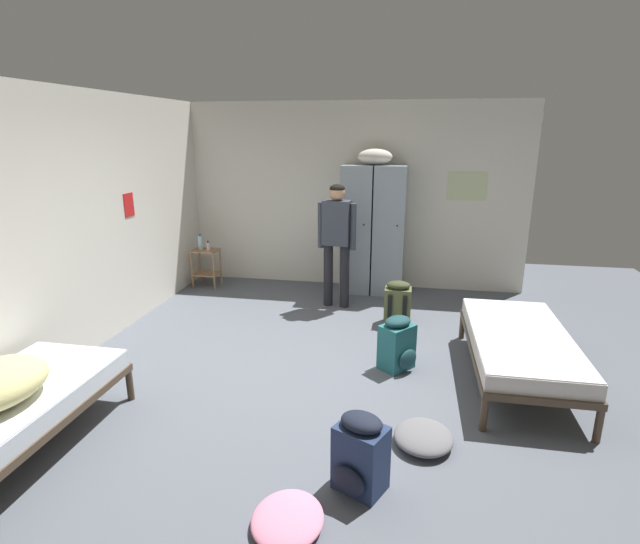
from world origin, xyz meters
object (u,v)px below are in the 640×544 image
(person_traveler, at_px, (337,234))
(backpack_navy, at_px, (360,455))
(bed_right, at_px, (519,343))
(bed_left_front, at_px, (0,413))
(locker_bank, at_px, (373,227))
(clothes_pile_pink, at_px, (288,519))
(water_bottle, at_px, (200,242))
(clothes_pile_grey, at_px, (424,437))
(backpack_teal, at_px, (398,344))
(backpack_olive, at_px, (398,303))
(lotion_bottle, at_px, (208,246))
(shelf_unit, at_px, (206,264))

(person_traveler, distance_m, backpack_navy, 3.64)
(bed_right, bearing_deg, bed_left_front, -153.53)
(locker_bank, bearing_deg, clothes_pile_pink, -91.47)
(water_bottle, bearing_deg, locker_bank, 4.22)
(person_traveler, xyz_separation_m, clothes_pile_grey, (1.12, -2.93, -0.93))
(water_bottle, height_order, backpack_teal, water_bottle)
(backpack_olive, xyz_separation_m, backpack_navy, (-0.15, -3.01, 0.00))
(clothes_pile_pink, bearing_deg, bed_right, 51.67)
(bed_left_front, bearing_deg, clothes_pile_pink, -6.42)
(lotion_bottle, bearing_deg, clothes_pile_grey, -47.43)
(water_bottle, distance_m, backpack_teal, 3.83)
(backpack_navy, relative_size, clothes_pile_grey, 1.12)
(person_traveler, relative_size, clothes_pile_pink, 3.27)
(bed_left_front, height_order, clothes_pile_pink, bed_left_front)
(shelf_unit, relative_size, lotion_bottle, 3.84)
(lotion_bottle, bearing_deg, shelf_unit, 150.26)
(backpack_olive, distance_m, clothes_pile_grey, 2.47)
(bed_left_front, xyz_separation_m, person_traveler, (1.85, 3.66, 0.62))
(clothes_pile_grey, bearing_deg, person_traveler, 110.89)
(bed_right, distance_m, backpack_teal, 1.14)
(backpack_navy, distance_m, clothes_pile_pink, 0.60)
(backpack_teal, bearing_deg, backpack_olive, 91.75)
(bed_right, distance_m, backpack_navy, 2.20)
(locker_bank, relative_size, backpack_navy, 3.76)
(locker_bank, bearing_deg, backpack_navy, -86.34)
(lotion_bottle, relative_size, backpack_navy, 0.27)
(backpack_navy, xyz_separation_m, clothes_pile_pink, (-0.39, -0.40, -0.21))
(bed_left_front, height_order, backpack_olive, backpack_olive)
(bed_left_front, bearing_deg, backpack_olive, 49.66)
(locker_bank, relative_size, shelf_unit, 3.63)
(clothes_pile_grey, relative_size, clothes_pile_pink, 0.97)
(backpack_navy, xyz_separation_m, backpack_teal, (0.19, 1.79, 0.00))
(bed_left_front, height_order, bed_right, same)
(clothes_pile_pink, bearing_deg, backpack_teal, 75.24)
(backpack_navy, bearing_deg, backpack_olive, 87.12)
(backpack_olive, bearing_deg, backpack_teal, -88.25)
(person_traveler, distance_m, clothes_pile_pink, 4.03)
(clothes_pile_grey, bearing_deg, locker_bank, 100.79)
(bed_right, distance_m, clothes_pile_pink, 2.78)
(lotion_bottle, distance_m, clothes_pile_pink, 5.01)
(backpack_navy, bearing_deg, bed_right, 53.11)
(clothes_pile_grey, bearing_deg, backpack_olive, 96.52)
(shelf_unit, bearing_deg, water_bottle, 165.96)
(lotion_bottle, distance_m, backpack_teal, 3.67)
(bed_right, xyz_separation_m, backpack_olive, (-1.17, 1.25, -0.12))
(locker_bank, xyz_separation_m, bed_left_front, (-2.27, -4.41, -0.59))
(locker_bank, height_order, water_bottle, locker_bank)
(bed_right, distance_m, lotion_bottle, 4.62)
(bed_right, height_order, backpack_teal, backpack_teal)
(locker_bank, relative_size, lotion_bottle, 13.95)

